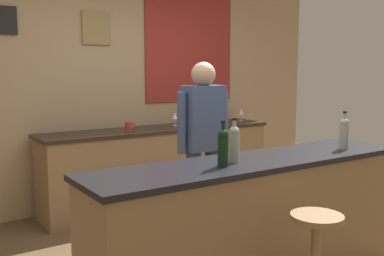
{
  "coord_description": "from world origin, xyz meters",
  "views": [
    {
      "loc": [
        -2.11,
        -2.73,
        1.54
      ],
      "look_at": [
        0.03,
        0.45,
        1.05
      ],
      "focal_mm": 41.63,
      "sensor_mm": 36.0,
      "label": 1
    }
  ],
  "objects_px": {
    "wine_bottle_c": "(344,132)",
    "wine_glass_b": "(241,112)",
    "bartender": "(203,141)",
    "bar_stool": "(316,249)",
    "wine_glass_a": "(175,116)",
    "wine_bottle_a": "(223,146)",
    "wine_bottle_b": "(234,143)",
    "coffee_mug": "(129,127)"
  },
  "relations": [
    {
      "from": "wine_bottle_a",
      "to": "wine_bottle_c",
      "type": "bearing_deg",
      "value": -1.03
    },
    {
      "from": "bar_stool",
      "to": "coffee_mug",
      "type": "relative_size",
      "value": 5.44
    },
    {
      "from": "wine_bottle_c",
      "to": "wine_glass_b",
      "type": "bearing_deg",
      "value": 70.86
    },
    {
      "from": "wine_bottle_a",
      "to": "wine_glass_b",
      "type": "xyz_separation_m",
      "value": [
        1.95,
        2.12,
        -0.05
      ]
    },
    {
      "from": "wine_bottle_c",
      "to": "wine_bottle_b",
      "type": "bearing_deg",
      "value": 175.04
    },
    {
      "from": "wine_bottle_b",
      "to": "wine_glass_b",
      "type": "relative_size",
      "value": 1.97
    },
    {
      "from": "wine_bottle_c",
      "to": "coffee_mug",
      "type": "xyz_separation_m",
      "value": [
        -0.88,
        2.08,
        -0.11
      ]
    },
    {
      "from": "bar_stool",
      "to": "coffee_mug",
      "type": "distance_m",
      "value": 2.63
    },
    {
      "from": "bar_stool",
      "to": "wine_bottle_a",
      "type": "distance_m",
      "value": 0.85
    },
    {
      "from": "wine_glass_a",
      "to": "coffee_mug",
      "type": "bearing_deg",
      "value": -169.61
    },
    {
      "from": "wine_glass_b",
      "to": "bar_stool",
      "type": "bearing_deg",
      "value": -121.73
    },
    {
      "from": "wine_bottle_c",
      "to": "bar_stool",
      "type": "bearing_deg",
      "value": -150.52
    },
    {
      "from": "wine_bottle_a",
      "to": "wine_bottle_b",
      "type": "distance_m",
      "value": 0.17
    },
    {
      "from": "bartender",
      "to": "wine_bottle_b",
      "type": "relative_size",
      "value": 5.29
    },
    {
      "from": "bar_stool",
      "to": "wine_glass_b",
      "type": "distance_m",
      "value": 3.16
    },
    {
      "from": "bartender",
      "to": "wine_glass_b",
      "type": "relative_size",
      "value": 10.45
    },
    {
      "from": "bar_stool",
      "to": "wine_bottle_b",
      "type": "height_order",
      "value": "wine_bottle_b"
    },
    {
      "from": "wine_bottle_c",
      "to": "wine_glass_a",
      "type": "relative_size",
      "value": 1.97
    },
    {
      "from": "bartender",
      "to": "wine_bottle_c",
      "type": "xyz_separation_m",
      "value": [
        0.76,
        -0.88,
        0.12
      ]
    },
    {
      "from": "wine_bottle_a",
      "to": "wine_glass_b",
      "type": "relative_size",
      "value": 1.97
    },
    {
      "from": "bartender",
      "to": "coffee_mug",
      "type": "distance_m",
      "value": 1.21
    },
    {
      "from": "wine_bottle_c",
      "to": "wine_glass_b",
      "type": "height_order",
      "value": "wine_bottle_c"
    },
    {
      "from": "bartender",
      "to": "wine_bottle_b",
      "type": "distance_m",
      "value": 0.85
    },
    {
      "from": "wine_glass_b",
      "to": "coffee_mug",
      "type": "bearing_deg",
      "value": -177.67
    },
    {
      "from": "wine_bottle_a",
      "to": "wine_glass_b",
      "type": "distance_m",
      "value": 2.88
    },
    {
      "from": "wine_bottle_b",
      "to": "coffee_mug",
      "type": "height_order",
      "value": "wine_bottle_b"
    },
    {
      "from": "bar_stool",
      "to": "wine_glass_b",
      "type": "relative_size",
      "value": 4.39
    },
    {
      "from": "wine_glass_a",
      "to": "wine_bottle_a",
      "type": "bearing_deg",
      "value": -114.24
    },
    {
      "from": "bartender",
      "to": "wine_glass_a",
      "type": "bearing_deg",
      "value": 68.1
    },
    {
      "from": "wine_bottle_b",
      "to": "coffee_mug",
      "type": "distance_m",
      "value": 2.0
    },
    {
      "from": "wine_glass_b",
      "to": "coffee_mug",
      "type": "relative_size",
      "value": 1.24
    },
    {
      "from": "wine_glass_a",
      "to": "wine_glass_b",
      "type": "height_order",
      "value": "same"
    },
    {
      "from": "coffee_mug",
      "to": "bartender",
      "type": "bearing_deg",
      "value": -83.99
    },
    {
      "from": "bar_stool",
      "to": "wine_bottle_c",
      "type": "height_order",
      "value": "wine_bottle_c"
    },
    {
      "from": "bartender",
      "to": "wine_bottle_c",
      "type": "distance_m",
      "value": 1.16
    },
    {
      "from": "wine_bottle_a",
      "to": "coffee_mug",
      "type": "relative_size",
      "value": 2.45
    },
    {
      "from": "wine_bottle_b",
      "to": "wine_glass_a",
      "type": "distance_m",
      "value": 2.26
    },
    {
      "from": "wine_bottle_c",
      "to": "wine_glass_b",
      "type": "xyz_separation_m",
      "value": [
        0.74,
        2.14,
        -0.05
      ]
    },
    {
      "from": "wine_bottle_c",
      "to": "wine_glass_a",
      "type": "bearing_deg",
      "value": 95.89
    },
    {
      "from": "wine_bottle_b",
      "to": "coffee_mug",
      "type": "bearing_deg",
      "value": 85.08
    },
    {
      "from": "wine_glass_b",
      "to": "coffee_mug",
      "type": "distance_m",
      "value": 1.63
    },
    {
      "from": "wine_glass_a",
      "to": "coffee_mug",
      "type": "height_order",
      "value": "wine_glass_a"
    }
  ]
}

